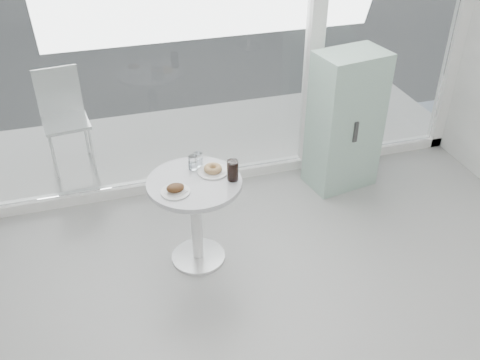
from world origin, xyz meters
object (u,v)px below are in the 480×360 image
object	(u,v)px
water_tumbler_a	(193,163)
cola_glass	(233,171)
mint_cabinet	(345,121)
patio_chair	(63,113)
plate_fritter	(176,189)
water_tumbler_b	(198,160)
main_table	(195,204)
plate_donut	(213,170)

from	to	relation	value
water_tumbler_a	cola_glass	distance (m)	0.34
mint_cabinet	patio_chair	distance (m)	2.75
plate_fritter	water_tumbler_b	world-z (taller)	water_tumbler_b
main_table	plate_donut	world-z (taller)	plate_donut
mint_cabinet	main_table	bearing A→B (deg)	-165.64
main_table	water_tumbler_a	distance (m)	0.32
water_tumbler_a	water_tumbler_b	xyz separation A→B (m)	(0.05, 0.03, 0.00)
plate_donut	cola_glass	distance (m)	0.19
main_table	water_tumbler_a	size ratio (longest dim) A/B	6.76
plate_donut	cola_glass	world-z (taller)	cola_glass
plate_donut	main_table	bearing A→B (deg)	-154.60
plate_fritter	water_tumbler_a	world-z (taller)	water_tumbler_a
patio_chair	water_tumbler_a	size ratio (longest dim) A/B	8.73
main_table	plate_donut	bearing A→B (deg)	25.40
plate_fritter	cola_glass	xyz separation A→B (m)	(0.44, 0.04, 0.05)
water_tumbler_a	cola_glass	bearing A→B (deg)	-42.02
plate_donut	water_tumbler_a	size ratio (longest dim) A/B	2.10
plate_fritter	plate_donut	distance (m)	0.37
main_table	mint_cabinet	distance (m)	1.76
cola_glass	plate_donut	bearing A→B (deg)	129.93
mint_cabinet	plate_fritter	world-z (taller)	mint_cabinet
main_table	patio_chair	xyz separation A→B (m)	(-0.94, 1.78, 0.06)
plate_fritter	cola_glass	size ratio (longest dim) A/B	1.32
plate_donut	water_tumbler_b	bearing A→B (deg)	125.78
patio_chair	cola_glass	xyz separation A→B (m)	(1.22, -1.85, 0.23)
patio_chair	water_tumbler_a	bearing A→B (deg)	-65.96
main_table	cola_glass	size ratio (longest dim) A/B	4.71
patio_chair	cola_glass	size ratio (longest dim) A/B	6.08
main_table	patio_chair	size ratio (longest dim) A/B	0.77
plate_fritter	water_tumbler_a	size ratio (longest dim) A/B	1.89
plate_fritter	water_tumbler_b	xyz separation A→B (m)	(0.24, 0.31, 0.02)
plate_donut	water_tumbler_a	world-z (taller)	water_tumbler_a
main_table	water_tumbler_a	bearing A→B (deg)	79.95
water_tumbler_a	plate_fritter	bearing A→B (deg)	-124.30
plate_fritter	water_tumbler_b	distance (m)	0.39
main_table	patio_chair	distance (m)	2.02
water_tumbler_a	patio_chair	bearing A→B (deg)	120.94
water_tumbler_a	main_table	bearing A→B (deg)	-100.05
mint_cabinet	water_tumbler_b	bearing A→B (deg)	-170.90
mint_cabinet	water_tumbler_b	world-z (taller)	mint_cabinet
water_tumbler_a	water_tumbler_b	distance (m)	0.06
patio_chair	plate_donut	size ratio (longest dim) A/B	4.16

